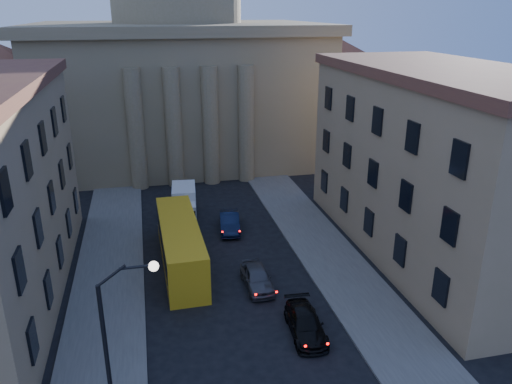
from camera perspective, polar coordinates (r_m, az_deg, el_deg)
sidewalk_left at (r=34.50m, az=-16.82°, el=-13.36°), size 5.00×60.00×0.15m
sidewalk_right at (r=36.95m, az=10.88°, el=-10.39°), size 5.00×60.00×0.15m
church at (r=66.88m, az=-8.68°, el=14.18°), size 68.02×28.76×36.60m
building_right at (r=41.20m, az=20.27°, el=3.11°), size 11.60×26.60×14.70m
street_lamp at (r=23.21m, az=-15.56°, el=-15.85°), size 2.62×0.44×8.83m
car_right_mid at (r=31.43m, az=5.67°, el=-14.75°), size 2.27×4.94×1.40m
car_right_far at (r=35.84m, az=0.09°, el=-9.72°), size 1.85×4.54×1.54m
car_right_distant at (r=44.59m, az=-3.04°, el=-3.43°), size 2.27×4.99×1.59m
city_bus at (r=38.64m, az=-8.64°, el=-5.83°), size 3.04×12.23×3.43m
box_truck at (r=47.17m, az=-8.20°, el=-1.45°), size 2.58×5.58×2.98m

